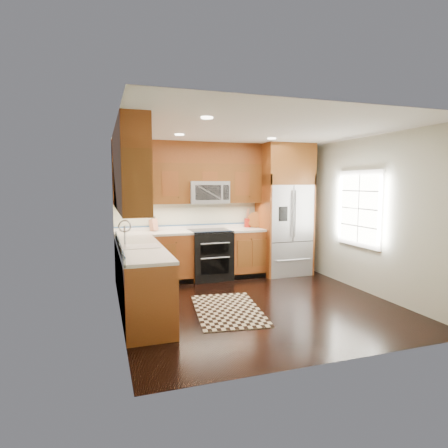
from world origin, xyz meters
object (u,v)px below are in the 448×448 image
object	(u,v)px
refrigerator	(284,210)
knife_block	(154,225)
range	(210,255)
rug	(228,310)
utensil_crock	(248,221)

from	to	relation	value
refrigerator	knife_block	bearing A→B (deg)	173.68
range	knife_block	xyz separation A→B (m)	(-1.03, 0.25, 0.59)
refrigerator	knife_block	size ratio (longest dim) A/B	9.19
range	rug	distance (m)	1.90
range	refrigerator	xyz separation A→B (m)	(1.55, -0.04, 0.83)
rug	utensil_crock	world-z (taller)	utensil_crock
rug	knife_block	xyz separation A→B (m)	(-0.77, 2.07, 1.05)
rug	knife_block	distance (m)	2.44
refrigerator	knife_block	xyz separation A→B (m)	(-2.58, 0.29, -0.25)
range	utensil_crock	bearing A→B (deg)	15.76
range	utensil_crock	distance (m)	1.09
utensil_crock	knife_block	bearing A→B (deg)	179.92
utensil_crock	range	bearing A→B (deg)	-164.24
range	utensil_crock	size ratio (longest dim) A/B	2.48
range	knife_block	world-z (taller)	knife_block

